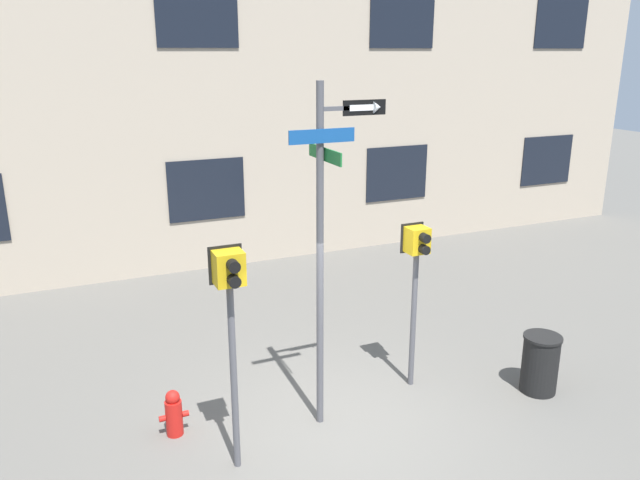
% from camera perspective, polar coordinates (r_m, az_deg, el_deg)
% --- Properties ---
extents(ground_plane, '(60.00, 60.00, 0.00)m').
position_cam_1_polar(ground_plane, '(8.47, 2.05, -17.11)').
color(ground_plane, '#595651').
extents(street_sign_pole, '(1.26, 0.91, 4.42)m').
position_cam_1_polar(street_sign_pole, '(7.60, 0.49, 0.62)').
color(street_sign_pole, '#4C4C51').
rests_on(street_sign_pole, ground_plane).
extents(pedestrian_signal_left, '(0.38, 0.40, 2.71)m').
position_cam_1_polar(pedestrian_signal_left, '(6.92, -8.19, -5.47)').
color(pedestrian_signal_left, '#4C4C51').
rests_on(pedestrian_signal_left, ground_plane).
extents(pedestrian_signal_right, '(0.35, 0.40, 2.44)m').
position_cam_1_polar(pedestrian_signal_right, '(8.81, 8.80, -2.09)').
color(pedestrian_signal_right, '#4C4C51').
rests_on(pedestrian_signal_right, ground_plane).
extents(fire_hydrant, '(0.38, 0.22, 0.63)m').
position_cam_1_polar(fire_hydrant, '(8.47, -13.22, -15.18)').
color(fire_hydrant, red).
rests_on(fire_hydrant, ground_plane).
extents(trash_bin, '(0.54, 0.54, 0.87)m').
position_cam_1_polar(trash_bin, '(9.66, 19.48, -10.59)').
color(trash_bin, black).
rests_on(trash_bin, ground_plane).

